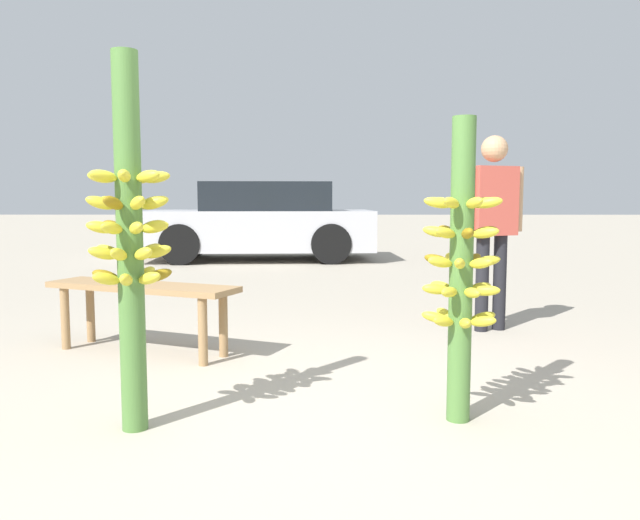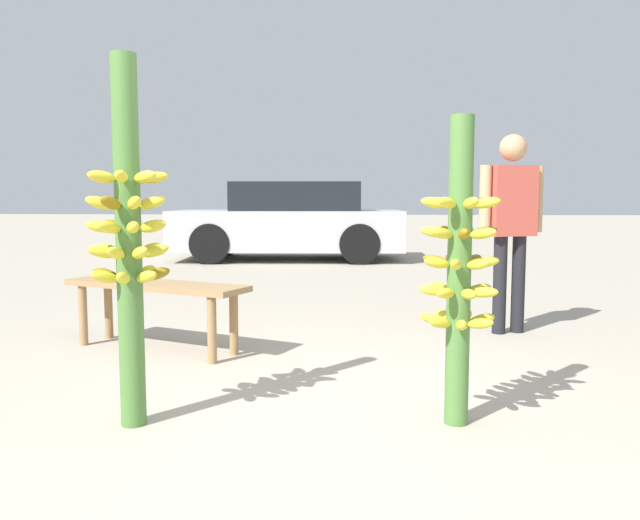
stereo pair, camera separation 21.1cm
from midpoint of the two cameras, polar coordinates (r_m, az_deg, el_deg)
name	(u,v)px [view 2 (the right image)]	position (r m, az deg, el deg)	size (l,w,h in m)	color
ground_plane	(288,438)	(2.88, -0.75, -15.95)	(80.00, 80.00, 0.00)	#A89E8C
banana_stalk_left	(129,238)	(2.95, -15.16, 1.95)	(0.38, 0.38, 1.71)	#4C7A38
banana_stalk_center	(459,269)	(2.97, 14.61, -0.77)	(0.37, 0.37, 1.44)	#4C7A38
vendor_person	(511,214)	(5.13, 18.21, 3.97)	(0.55, 0.29, 1.56)	black
market_bench	(155,294)	(4.48, -13.53, -3.02)	(1.42, 0.85, 0.48)	#99754C
parked_car	(290,222)	(10.94, -2.19, 3.49)	(4.03, 1.98, 1.34)	#B7B7BC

